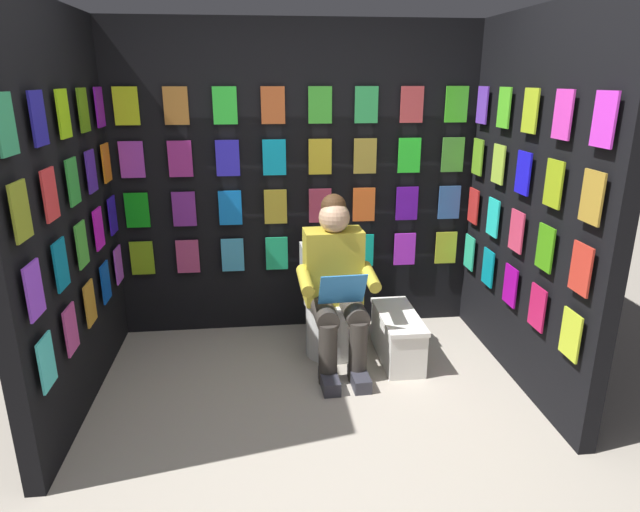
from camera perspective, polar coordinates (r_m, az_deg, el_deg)
name	(u,v)px	position (r m, az deg, el deg)	size (l,w,h in m)	color
ground_plane	(326,475)	(3.00, 0.62, -21.81)	(30.00, 30.00, 0.00)	#B2A899
display_wall_back	(297,182)	(4.22, -2.42, 7.68)	(2.83, 0.14, 2.34)	black
display_wall_left	(532,205)	(3.69, 21.22, 4.98)	(0.14, 1.80, 2.34)	black
display_wall_right	(63,217)	(3.47, -25.21, 3.69)	(0.14, 1.80, 2.34)	black
toilet	(330,307)	(4.02, 1.08, -5.37)	(0.41, 0.56, 0.77)	white
person_reading	(336,283)	(3.72, 1.69, -2.87)	(0.54, 0.70, 1.19)	gold
comic_longbox_near	(398,336)	(3.98, 8.09, -8.25)	(0.27, 0.65, 0.34)	white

